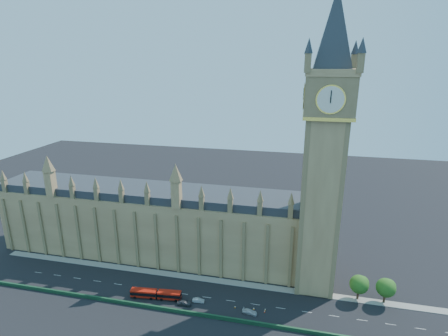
% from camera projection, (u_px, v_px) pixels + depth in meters
% --- Properties ---
extents(ground, '(400.00, 400.00, 0.00)m').
position_uv_depth(ground, '(195.00, 296.00, 115.09)').
color(ground, black).
rests_on(ground, ground).
extents(palace_westminster, '(120.00, 20.00, 28.00)m').
position_uv_depth(palace_westminster, '(150.00, 222.00, 136.86)').
color(palace_westminster, '#9A754A').
rests_on(palace_westminster, ground).
extents(elizabeth_tower, '(20.59, 20.59, 105.00)m').
position_uv_depth(elizabeth_tower, '(326.00, 129.00, 104.31)').
color(elizabeth_tower, '#9A754A').
rests_on(elizabeth_tower, ground).
extents(bridge_parapet, '(160.00, 0.60, 1.20)m').
position_uv_depth(bridge_parapet, '(186.00, 312.00, 106.51)').
color(bridge_parapet, '#1E4C2D').
rests_on(bridge_parapet, ground).
extents(kerb_north, '(160.00, 3.00, 0.16)m').
position_uv_depth(kerb_north, '(203.00, 279.00, 123.93)').
color(kerb_north, gray).
rests_on(kerb_north, ground).
extents(tree_east_near, '(6.00, 6.00, 8.50)m').
position_uv_depth(tree_east_near, '(360.00, 284.00, 111.87)').
color(tree_east_near, '#382619').
rests_on(tree_east_near, ground).
extents(tree_east_far, '(6.00, 6.00, 8.50)m').
position_uv_depth(tree_east_far, '(387.00, 287.00, 110.19)').
color(tree_east_far, '#382619').
rests_on(tree_east_far, ground).
extents(red_bus, '(16.77, 4.11, 2.82)m').
position_uv_depth(red_bus, '(156.00, 294.00, 113.46)').
color(red_bus, '#B91A0C').
rests_on(red_bus, ground).
extents(car_grey, '(4.60, 1.98, 1.54)m').
position_uv_depth(car_grey, '(184.00, 303.00, 110.45)').
color(car_grey, '#3F4247').
rests_on(car_grey, ground).
extents(car_silver, '(3.96, 1.64, 1.27)m').
position_uv_depth(car_silver, '(198.00, 300.00, 111.81)').
color(car_silver, '#B2B6BA').
rests_on(car_silver, ground).
extents(car_white, '(4.76, 2.45, 1.32)m').
position_uv_depth(car_white, '(250.00, 312.00, 106.60)').
color(car_white, silver).
rests_on(car_white, ground).
extents(cone_a, '(0.44, 0.44, 0.62)m').
position_uv_depth(cone_a, '(265.00, 310.00, 108.13)').
color(cone_a, black).
rests_on(cone_a, ground).
extents(cone_b, '(0.41, 0.41, 0.64)m').
position_uv_depth(cone_b, '(265.00, 311.00, 107.32)').
color(cone_b, black).
rests_on(cone_b, ground).
extents(cone_c, '(0.53, 0.53, 0.69)m').
position_uv_depth(cone_c, '(235.00, 307.00, 109.19)').
color(cone_c, black).
rests_on(cone_c, ground).
extents(cone_d, '(0.64, 0.64, 0.78)m').
position_uv_depth(cone_d, '(254.00, 309.00, 108.38)').
color(cone_d, black).
rests_on(cone_d, ground).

